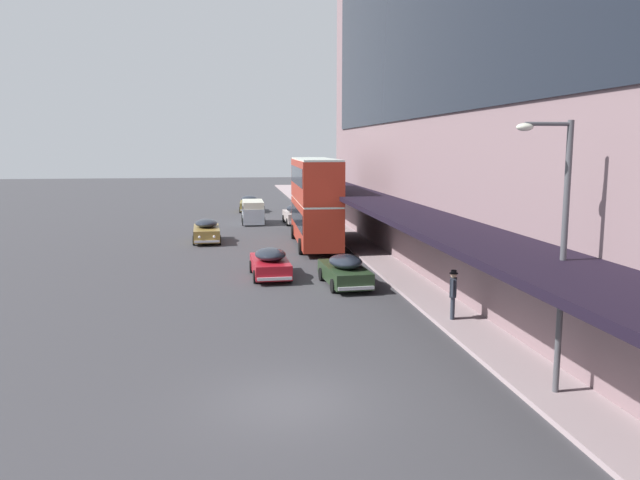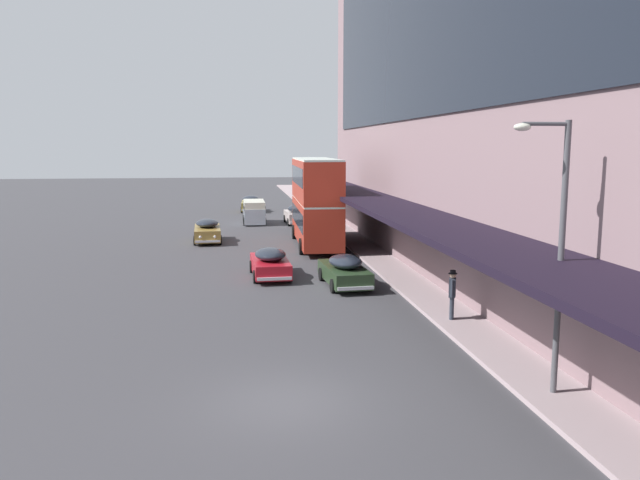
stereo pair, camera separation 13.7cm
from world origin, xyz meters
name	(u,v)px [view 1 (the left image)]	position (x,y,z in m)	size (l,w,h in m)	color
ground	(290,402)	(0.00, 0.00, 0.00)	(240.00, 240.00, 0.00)	#3B3A3E
transit_bus_kerbside_front	(315,199)	(4.07, 25.22, 3.12)	(2.92, 10.33, 5.77)	#AC2D1C
sedan_oncoming_front	(270,263)	(0.48, 15.58, 0.74)	(1.99, 4.51, 1.51)	#B11521
sedan_far_back	(345,271)	(3.84, 13.11, 0.75)	(2.05, 4.60, 1.51)	#273B22
sedan_trailing_mid	(249,204)	(0.43, 48.15, 0.80)	(2.07, 4.46, 1.64)	olive
sedan_lead_mid	(207,231)	(-3.12, 28.10, 0.78)	(2.01, 4.69, 1.57)	olive
sedan_second_mid	(295,215)	(3.99, 37.32, 0.81)	(1.90, 4.70, 1.66)	beige
vw_van	(253,211)	(0.45, 38.20, 1.10)	(1.91, 4.55, 1.96)	#ACB9C6
pedestrian_at_kerb	(453,292)	(6.70, 6.42, 1.18)	(0.38, 0.58, 1.86)	#2B313D
street_lamp	(558,238)	(6.76, -0.70, 4.23)	(1.50, 0.28, 7.03)	#4C4C51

